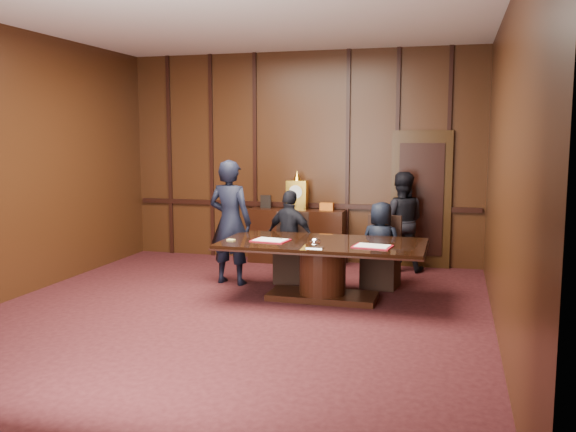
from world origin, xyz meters
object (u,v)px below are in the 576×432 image
Objects in this scene: sideboard at (297,234)px; signatory_right at (381,245)px; witness_right at (401,222)px; signatory_left at (290,236)px; witness_left at (230,222)px; conference_table at (323,261)px.

sideboard is 2.06m from signatory_right.
signatory_left is at bearing 34.52° from witness_right.
signatory_right is 0.68× the size of witness_left.
conference_table is at bearing 61.93° from signatory_right.
witness_left is (-2.11, -0.30, 0.28)m from signatory_right.
signatory_left is at bearing 11.02° from signatory_right.
sideboard is 0.61× the size of conference_table.
sideboard is at bearing -10.05° from witness_right.
sideboard is 2.34m from conference_table.
signatory_left is at bearing -79.63° from sideboard.
witness_right is (2.28, 1.50, -0.11)m from witness_left.
signatory_left reaches higher than conference_table.
signatory_right is at bearing -163.92° from witness_left.
sideboard is 0.90× the size of witness_left.
witness_right reaches higher than signatory_left.
signatory_right is (1.30, 0.00, -0.06)m from signatory_left.
sideboard is at bearing -100.61° from witness_left.
witness_left is at bearing 39.41° from signatory_left.
witness_right is (1.72, -0.16, 0.30)m from sideboard.
conference_table is at bearing 148.22° from signatory_left.
sideboard is at bearing -60.50° from signatory_left.
conference_table is 1.68× the size of witness_right.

